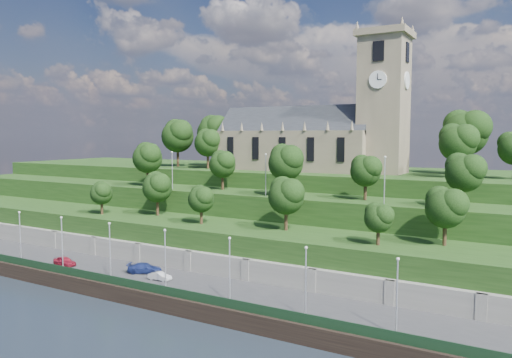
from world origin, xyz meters
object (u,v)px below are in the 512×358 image
Objects in this scene: car_right at (145,268)px; church at (317,133)px; car_left at (65,261)px; car_middle at (160,276)px.

church is at bearing -39.62° from car_right.
car_left is at bearing 78.28° from car_right.
car_middle is 4.57m from car_right.
car_left is at bearing 90.59° from car_middle.
car_right reaches higher than car_left.
car_middle is (-6.30, -40.61, -19.96)m from church.
car_middle is (17.88, 1.42, -0.13)m from car_left.
car_right is at bearing 64.85° from car_middle.
car_left is at bearing -119.91° from church.
car_right is (13.62, 3.08, 0.03)m from car_left.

